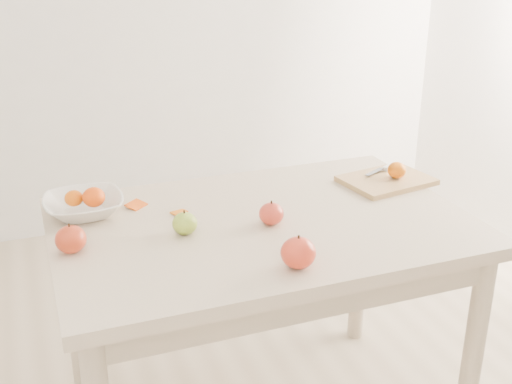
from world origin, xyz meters
name	(u,v)px	position (x,y,z in m)	size (l,w,h in m)	color
table	(262,250)	(0.00, 0.00, 0.65)	(1.20, 0.80, 0.75)	#C9B398
cutting_board	(386,180)	(0.50, 0.13, 0.76)	(0.28, 0.21, 0.02)	tan
board_tangerine	(397,170)	(0.53, 0.12, 0.80)	(0.06, 0.06, 0.05)	#D36407
fruit_bowl	(84,206)	(-0.48, 0.22, 0.78)	(0.23, 0.23, 0.06)	white
bowl_tangerine_near	(74,198)	(-0.51, 0.23, 0.80)	(0.05, 0.05, 0.05)	#D85A07
bowl_tangerine_far	(94,197)	(-0.45, 0.21, 0.81)	(0.07, 0.07, 0.06)	#E03D07
orange_peel_a	(136,206)	(-0.33, 0.23, 0.75)	(0.06, 0.04, 0.00)	#DD510F
orange_peel_b	(179,213)	(-0.22, 0.13, 0.75)	(0.04, 0.04, 0.00)	orange
paring_knife	(388,167)	(0.55, 0.20, 0.78)	(0.16, 0.08, 0.01)	silver
apple_green	(185,224)	(-0.23, -0.01, 0.78)	(0.07, 0.07, 0.06)	olive
apple_red_d	(71,239)	(-0.54, -0.01, 0.79)	(0.08, 0.08, 0.07)	maroon
apple_red_c	(298,253)	(-0.02, -0.29, 0.79)	(0.09, 0.09, 0.08)	#A10B11
apple_red_e	(271,214)	(0.02, -0.03, 0.78)	(0.07, 0.07, 0.06)	maroon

